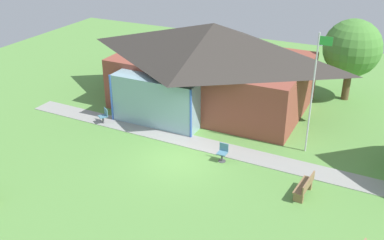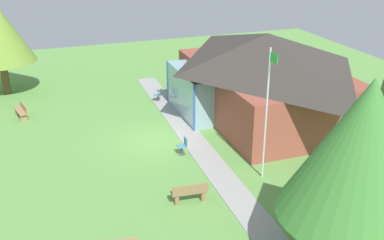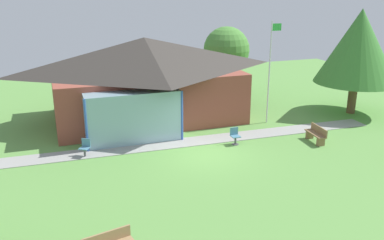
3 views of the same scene
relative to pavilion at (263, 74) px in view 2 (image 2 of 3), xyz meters
name	(u,v)px [view 2 (image 2 of 3)]	position (x,y,z in m)	size (l,w,h in m)	color
ground_plane	(159,141)	(1.38, -6.67, -2.53)	(44.00, 44.00, 0.00)	#609947
pavilion	(263,74)	(0.00, 0.00, 0.00)	(11.79, 8.67, 4.89)	brown
footpath	(190,136)	(1.38, -4.93, -2.52)	(20.79, 1.30, 0.03)	#999993
flagpole	(267,110)	(6.59, -3.32, 0.72)	(0.64, 0.08, 5.93)	silver
bench_front_left	(22,112)	(-4.28, -13.32, -2.13)	(1.56, 0.75, 0.84)	#9E7A51
bench_mid_right	(190,193)	(7.36, -7.07, -2.13)	(0.57, 1.53, 0.84)	olive
patio_chair_west	(159,96)	(-4.16, -5.08, -2.12)	(0.61, 0.61, 0.86)	teal
patio_chair_lawn_spare	(183,146)	(3.25, -5.95, -2.12)	(0.44, 0.44, 0.86)	teal
tree_east_hedge	(364,150)	(12.62, -3.37, 1.70)	(5.02, 5.02, 6.51)	brown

